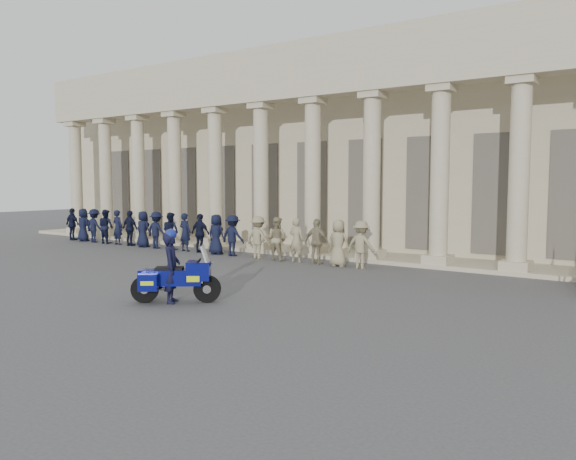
# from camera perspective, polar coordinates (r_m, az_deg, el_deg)

# --- Properties ---
(ground) EXTENTS (90.00, 90.00, 0.00)m
(ground) POSITION_cam_1_polar(r_m,az_deg,el_deg) (15.63, -9.38, -6.18)
(ground) COLOR #434346
(ground) RESTS_ON ground
(building) EXTENTS (40.00, 12.50, 9.00)m
(building) POSITION_cam_1_polar(r_m,az_deg,el_deg) (27.89, 12.36, 7.94)
(building) COLOR tan
(building) RESTS_ON ground
(officer_rank) EXTENTS (17.63, 0.63, 1.66)m
(officer_rank) POSITION_cam_1_polar(r_m,az_deg,el_deg) (24.41, -9.95, -0.25)
(officer_rank) COLOR black
(officer_rank) RESTS_ON ground
(motorcycle) EXTENTS (1.88, 1.58, 1.43)m
(motorcycle) POSITION_cam_1_polar(r_m,az_deg,el_deg) (14.19, -11.24, -4.80)
(motorcycle) COLOR black
(motorcycle) RESTS_ON ground
(rider) EXTENTS (0.72, 0.76, 1.84)m
(rider) POSITION_cam_1_polar(r_m,az_deg,el_deg) (14.16, -11.75, -3.61)
(rider) COLOR black
(rider) RESTS_ON ground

